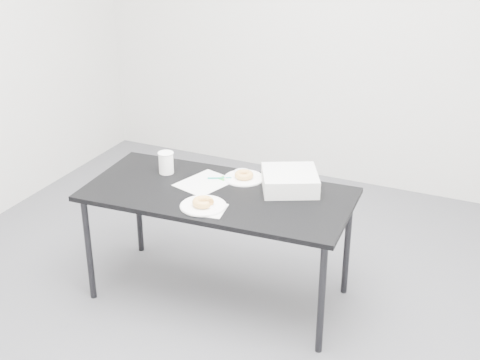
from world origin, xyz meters
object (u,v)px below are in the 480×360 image
at_px(plate_near, 203,206).
at_px(bakery_box, 290,181).
at_px(pen, 220,178).
at_px(donut_near, 203,202).
at_px(coffee_cup, 166,163).
at_px(scorecard, 205,183).
at_px(donut_far, 244,175).
at_px(plate_far, 244,178).
at_px(table, 218,200).

distance_m(plate_near, bakery_box, 0.53).
bearing_deg(pen, donut_near, -103.67).
bearing_deg(coffee_cup, plate_near, -37.34).
xyz_separation_m(plate_near, coffee_cup, (-0.40, 0.31, 0.06)).
xyz_separation_m(pen, coffee_cup, (-0.33, -0.05, 0.06)).
xyz_separation_m(scorecard, donut_far, (0.18, 0.15, 0.02)).
bearing_deg(coffee_cup, pen, 8.54).
distance_m(pen, plate_far, 0.14).
relative_size(pen, donut_near, 1.19).
xyz_separation_m(table, donut_near, (0.01, -0.20, 0.08)).
distance_m(pen, plate_near, 0.37).
bearing_deg(bakery_box, pen, 160.19).
xyz_separation_m(table, pen, (-0.07, 0.16, 0.06)).
xyz_separation_m(pen, plate_far, (0.13, 0.06, -0.00)).
bearing_deg(scorecard, coffee_cup, -170.20).
distance_m(plate_far, coffee_cup, 0.47).
distance_m(donut_near, bakery_box, 0.53).
relative_size(scorecard, bakery_box, 0.99).
xyz_separation_m(plate_far, bakery_box, (0.29, -0.02, 0.05)).
relative_size(table, donut_far, 13.92).
height_order(table, pen, pen).
distance_m(coffee_cup, bakery_box, 0.75).
xyz_separation_m(coffee_cup, bakery_box, (0.74, 0.10, -0.01)).
bearing_deg(bakery_box, plate_far, 150.39).
distance_m(table, pen, 0.19).
height_order(plate_far, coffee_cup, coffee_cup).
distance_m(table, donut_far, 0.25).
distance_m(plate_near, coffee_cup, 0.51).
bearing_deg(coffee_cup, table, -15.97).
bearing_deg(donut_far, coffee_cup, -165.98).
bearing_deg(table, donut_far, 72.15).
relative_size(table, coffee_cup, 11.73).
bearing_deg(plate_far, donut_far, 0.00).
bearing_deg(coffee_cup, bakery_box, 7.42).
relative_size(donut_near, bakery_box, 0.39).
xyz_separation_m(table, plate_far, (0.06, 0.23, 0.05)).
xyz_separation_m(plate_far, donut_far, (0.00, 0.00, 0.02)).
bearing_deg(table, pen, 109.63).
height_order(table, coffee_cup, coffee_cup).
xyz_separation_m(table, plate_near, (0.01, -0.20, 0.06)).
height_order(plate_far, donut_far, donut_far).
height_order(table, donut_far, donut_far).
distance_m(donut_far, coffee_cup, 0.47).
bearing_deg(scorecard, pen, 73.60).
bearing_deg(donut_near, plate_far, 83.34).
bearing_deg(donut_far, table, -104.41).
relative_size(scorecard, plate_near, 1.21).
height_order(plate_near, bakery_box, bakery_box).
height_order(donut_near, coffee_cup, coffee_cup).
bearing_deg(plate_near, plate_far, 83.34).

